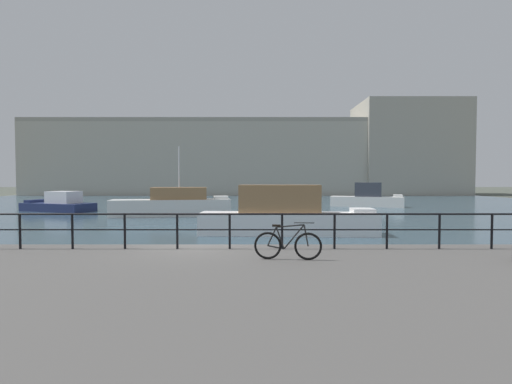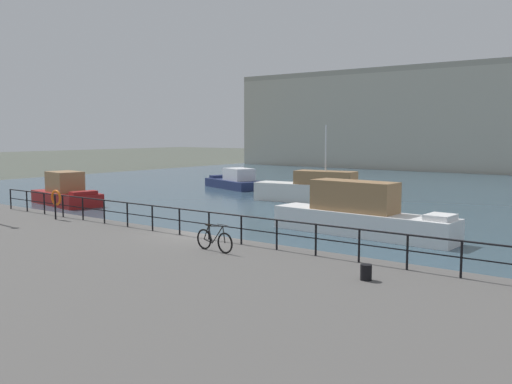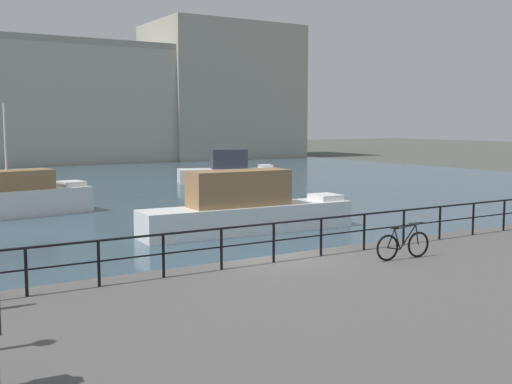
{
  "view_description": "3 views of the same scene",
  "coord_description": "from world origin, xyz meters",
  "px_view_note": "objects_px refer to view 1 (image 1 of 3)",
  "views": [
    {
      "loc": [
        1.91,
        -12.04,
        2.86
      ],
      "look_at": [
        1.88,
        1.66,
        2.38
      ],
      "focal_mm": 26.43,
      "sensor_mm": 36.0,
      "label": 1
    },
    {
      "loc": [
        15.36,
        -16.53,
        4.81
      ],
      "look_at": [
        0.5,
        3.03,
        2.22
      ],
      "focal_mm": 39.43,
      "sensor_mm": 36.0,
      "label": 2
    },
    {
      "loc": [
        -9.57,
        -14.58,
        4.46
      ],
      "look_at": [
        2.09,
        4.29,
        2.02
      ],
      "focal_mm": 44.42,
      "sensor_mm": 36.0,
      "label": 3
    }
  ],
  "objects_px": {
    "harbor_building": "(287,157)",
    "moored_blue_motorboat": "(368,198)",
    "moored_red_daysailer": "(287,216)",
    "moored_white_yacht": "(60,204)",
    "moored_green_narrowboat": "(175,204)",
    "parked_bicycle": "(289,245)"
  },
  "relations": [
    {
      "from": "harbor_building",
      "to": "moored_white_yacht",
      "type": "bearing_deg",
      "value": -122.4
    },
    {
      "from": "moored_blue_motorboat",
      "to": "parked_bicycle",
      "type": "distance_m",
      "value": 30.74
    },
    {
      "from": "harbor_building",
      "to": "moored_red_daysailer",
      "type": "height_order",
      "value": "harbor_building"
    },
    {
      "from": "harbor_building",
      "to": "moored_blue_motorboat",
      "type": "bearing_deg",
      "value": -79.17
    },
    {
      "from": "moored_red_daysailer",
      "to": "moored_blue_motorboat",
      "type": "xyz_separation_m",
      "value": [
        9.91,
        19.33,
        -0.07
      ]
    },
    {
      "from": "harbor_building",
      "to": "parked_bicycle",
      "type": "relative_size",
      "value": 43.79
    },
    {
      "from": "harbor_building",
      "to": "moored_blue_motorboat",
      "type": "height_order",
      "value": "harbor_building"
    },
    {
      "from": "harbor_building",
      "to": "parked_bicycle",
      "type": "height_order",
      "value": "harbor_building"
    },
    {
      "from": "moored_white_yacht",
      "to": "harbor_building",
      "type": "bearing_deg",
      "value": -102.2
    },
    {
      "from": "moored_blue_motorboat",
      "to": "harbor_building",
      "type": "bearing_deg",
      "value": 119.49
    },
    {
      "from": "moored_green_narrowboat",
      "to": "moored_red_daysailer",
      "type": "bearing_deg",
      "value": -58.52
    },
    {
      "from": "moored_white_yacht",
      "to": "moored_blue_motorboat",
      "type": "height_order",
      "value": "moored_blue_motorboat"
    },
    {
      "from": "harbor_building",
      "to": "moored_green_narrowboat",
      "type": "relative_size",
      "value": 8.44
    },
    {
      "from": "harbor_building",
      "to": "moored_red_daysailer",
      "type": "bearing_deg",
      "value": -94.59
    },
    {
      "from": "moored_red_daysailer",
      "to": "moored_blue_motorboat",
      "type": "bearing_deg",
      "value": 66.08
    },
    {
      "from": "moored_green_narrowboat",
      "to": "moored_white_yacht",
      "type": "bearing_deg",
      "value": 149.88
    },
    {
      "from": "moored_red_daysailer",
      "to": "harbor_building",
      "type": "bearing_deg",
      "value": 88.64
    },
    {
      "from": "moored_white_yacht",
      "to": "moored_green_narrowboat",
      "type": "relative_size",
      "value": 0.75
    },
    {
      "from": "moored_red_daysailer",
      "to": "moored_white_yacht",
      "type": "height_order",
      "value": "moored_red_daysailer"
    },
    {
      "from": "moored_white_yacht",
      "to": "moored_blue_motorboat",
      "type": "bearing_deg",
      "value": -149.18
    },
    {
      "from": "moored_red_daysailer",
      "to": "moored_green_narrowboat",
      "type": "height_order",
      "value": "moored_green_narrowboat"
    },
    {
      "from": "harbor_building",
      "to": "moored_green_narrowboat",
      "type": "height_order",
      "value": "harbor_building"
    }
  ]
}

